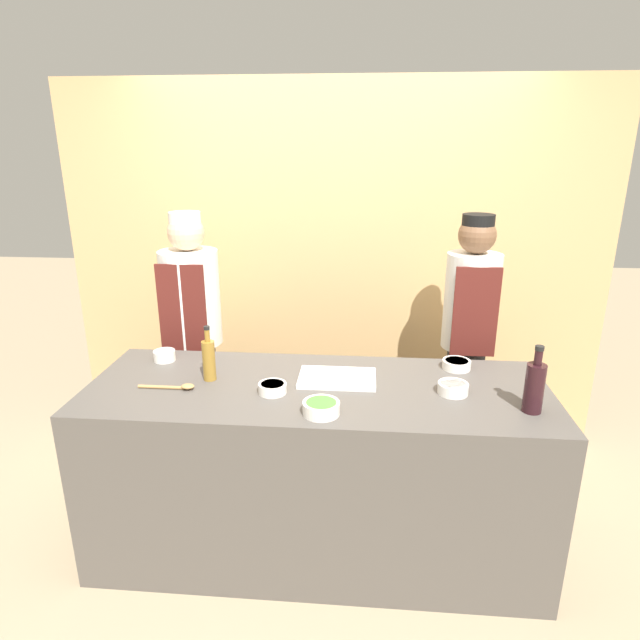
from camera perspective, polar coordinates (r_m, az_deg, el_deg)
ground_plane at (r=3.06m, az=-0.28°, el=-22.61°), size 14.00×14.00×0.00m
cabinet_wall at (r=3.63m, az=1.45°, el=5.50°), size 3.55×0.18×2.40m
counter at (r=2.78m, az=-0.29°, el=-15.54°), size 2.20×0.80×0.91m
sauce_bowl_orange at (r=2.96m, az=-16.26°, el=-3.61°), size 0.11×0.11×0.06m
sauce_bowl_brown at (r=2.83m, az=14.36°, el=-4.57°), size 0.14×0.14×0.05m
sauce_bowl_green at (r=2.30m, az=0.13°, el=-9.29°), size 0.16×0.16×0.06m
sauce_bowl_yellow at (r=2.56m, az=14.00°, el=-7.02°), size 0.14×0.14×0.05m
sauce_bowl_white at (r=2.50m, az=-5.09°, el=-7.19°), size 0.13×0.13×0.05m
cutting_board at (r=2.62m, az=1.85°, el=-6.21°), size 0.37×0.25×0.02m
bottle_vinegar at (r=2.64m, az=-11.78°, el=-4.09°), size 0.06×0.06×0.28m
bottle_wine at (r=2.46m, az=21.90°, el=-6.58°), size 0.08×0.08×0.30m
wooden_spoon at (r=2.62m, az=-15.19°, el=-6.88°), size 0.27×0.05×0.03m
chef_left at (r=3.37m, az=-13.32°, el=-1.57°), size 0.35×0.35×1.63m
chef_right at (r=3.26m, az=15.46°, el=-2.11°), size 0.31×0.31×1.64m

